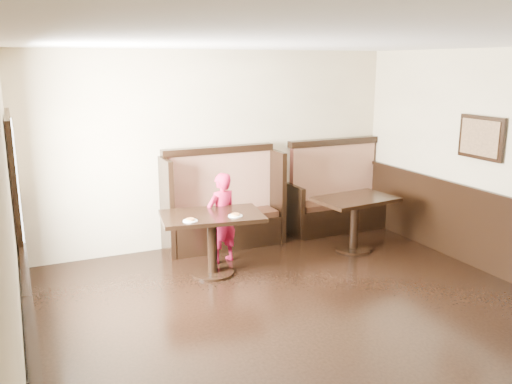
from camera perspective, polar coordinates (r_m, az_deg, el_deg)
ground at (r=5.36m, az=9.79°, el=-16.05°), size 7.00×7.00×0.00m
room_shell at (r=5.14m, az=5.51°, el=-8.96°), size 7.00×7.00×7.00m
booth_main at (r=7.89m, az=-3.55°, el=-1.96°), size 1.75×0.72×1.45m
booth_neighbor at (r=8.76m, az=8.45°, el=-0.83°), size 1.65×0.72×1.45m
table_main at (r=6.79m, az=-4.65°, el=-3.84°), size 1.35×0.96×0.79m
table_neighbor at (r=7.80m, az=10.36°, el=-1.97°), size 1.18×0.85×0.77m
child at (r=7.21m, az=-3.63°, el=-2.75°), size 0.51×0.40×1.22m
pizza_plate_left at (r=6.47m, az=-6.93°, el=-2.96°), size 0.18×0.18×0.03m
pizza_plate_right at (r=6.64m, az=-2.19°, el=-2.45°), size 0.18×0.18×0.03m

